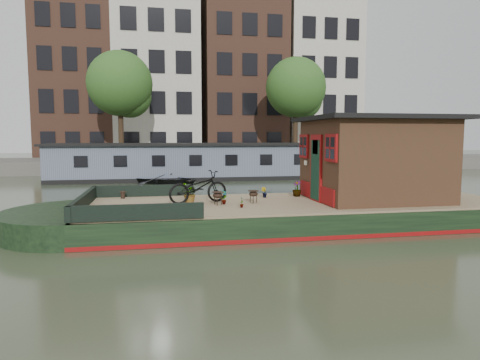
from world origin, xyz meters
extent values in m
plane|color=#293622|center=(0.00, 0.00, 0.00)|extent=(120.00, 120.00, 0.00)
cube|color=black|center=(0.00, 0.00, 0.30)|extent=(12.00, 4.00, 0.60)
cylinder|color=black|center=(-6.00, 0.00, 0.30)|extent=(4.00, 4.00, 0.60)
cube|color=maroon|center=(0.00, 0.00, 0.06)|extent=(12.02, 4.02, 0.10)
cube|color=#93775B|center=(0.00, 0.00, 0.62)|extent=(11.80, 3.80, 0.05)
cube|color=black|center=(-5.92, 0.00, 0.82)|extent=(0.12, 4.00, 0.35)
cube|color=black|center=(-4.50, 1.92, 0.82)|extent=(3.00, 0.12, 0.35)
cube|color=black|center=(-4.50, -1.92, 0.82)|extent=(3.00, 0.12, 0.35)
cube|color=#322213|center=(2.20, 0.00, 1.80)|extent=(3.50, 3.00, 2.30)
cube|color=black|center=(2.20, 0.00, 3.01)|extent=(4.00, 3.50, 0.12)
cube|color=maroon|center=(0.42, 0.00, 1.60)|extent=(0.06, 0.80, 1.90)
cube|color=black|center=(0.40, 0.00, 1.55)|extent=(0.04, 0.64, 1.70)
cube|color=maroon|center=(0.42, -1.05, 2.20)|extent=(0.06, 0.72, 0.72)
cube|color=maroon|center=(0.42, 1.05, 2.20)|extent=(0.06, 0.72, 0.72)
imported|color=black|center=(-2.92, 0.27, 1.10)|extent=(1.81, 1.07, 0.90)
imported|color=maroon|center=(-2.26, -0.09, 0.85)|extent=(0.26, 0.25, 0.41)
imported|color=maroon|center=(-0.86, 0.98, 0.81)|extent=(0.23, 0.22, 0.32)
imported|color=#A75430|center=(-3.17, 0.28, 0.92)|extent=(0.65, 0.64, 0.55)
imported|color=brown|center=(0.20, 1.03, 0.89)|extent=(0.37, 0.37, 0.49)
imported|color=brown|center=(-1.88, -0.73, 0.80)|extent=(0.15, 0.19, 0.31)
cylinder|color=black|center=(-5.06, 1.56, 0.76)|extent=(0.19, 0.19, 0.22)
cylinder|color=black|center=(-5.60, -1.68, 0.74)|extent=(0.17, 0.17, 0.19)
imported|color=black|center=(-3.54, 11.50, 0.34)|extent=(4.05, 3.70, 0.69)
cube|color=slate|center=(0.00, 14.00, 1.00)|extent=(20.00, 4.00, 2.00)
cube|color=black|center=(0.00, 14.00, 2.05)|extent=(20.40, 4.40, 0.12)
cube|color=black|center=(0.00, 14.00, 0.12)|extent=(20.00, 4.05, 0.24)
cube|color=#47443F|center=(0.00, 20.50, 0.45)|extent=(60.00, 6.00, 0.90)
cube|color=brown|center=(-10.50, 27.50, 7.50)|extent=(6.00, 8.00, 15.00)
cube|color=#B7B2A3|center=(-4.00, 27.50, 8.25)|extent=(7.00, 8.00, 16.50)
cube|color=brown|center=(3.50, 27.50, 7.75)|extent=(7.00, 8.00, 15.50)
cube|color=#B7B2A3|center=(10.50, 27.50, 8.00)|extent=(6.50, 8.00, 16.00)
cylinder|color=#332316|center=(-6.50, 19.00, 2.90)|extent=(0.36, 0.36, 4.00)
sphere|color=#204115|center=(-6.50, 19.00, 6.10)|extent=(4.40, 4.40, 4.40)
sphere|color=#204115|center=(-5.90, 19.30, 5.30)|extent=(3.00, 3.00, 3.00)
cylinder|color=#332316|center=(6.00, 19.00, 2.90)|extent=(0.36, 0.36, 4.00)
sphere|color=#204115|center=(6.00, 19.00, 6.10)|extent=(4.40, 4.40, 4.40)
sphere|color=#204115|center=(6.60, 19.30, 5.30)|extent=(3.00, 3.00, 3.00)
camera|label=1|loc=(-3.98, -11.53, 2.48)|focal=32.00mm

